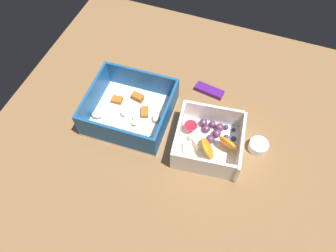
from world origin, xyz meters
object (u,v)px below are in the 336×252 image
Objects in this scene: fruit_bowl at (209,141)px; paper_cup_liner at (258,146)px; pasta_container at (130,111)px; candy_bar at (209,91)px.

fruit_bowl is 10.90cm from paper_cup_liner.
pasta_container is 4.61× the size of paper_cup_liner.
fruit_bowl reaches higher than paper_cup_liner.
pasta_container is 1.22× the size of fruit_bowl.
candy_bar is (-3.87, 14.46, -1.57)cm from fruit_bowl.
paper_cup_liner is (29.40, 1.77, -1.19)cm from pasta_container.
candy_bar is (15.13, 13.16, -1.63)cm from pasta_container.
pasta_container is at bearing 176.08° from fruit_bowl.
fruit_bowl is 3.78× the size of paper_cup_liner.
paper_cup_liner is (14.27, -11.38, 0.44)cm from candy_bar.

